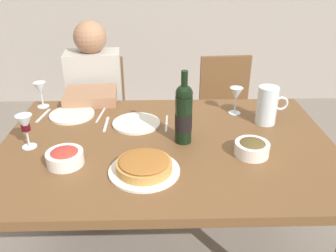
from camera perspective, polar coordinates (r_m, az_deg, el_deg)
dining_table at (r=1.64m, az=-0.09°, el=-5.56°), size 1.50×1.00×0.76m
wine_bottle at (r=1.54m, az=2.55°, el=1.99°), size 0.08×0.08×0.33m
water_pitcher at (r=1.80m, az=15.72°, el=2.91°), size 0.15×0.10×0.19m
baked_tart at (r=1.38m, az=-3.87°, el=-6.45°), size 0.28×0.28×0.06m
salad_bowl at (r=1.48m, az=-16.34°, el=-4.79°), size 0.15×0.15×0.07m
olive_bowl at (r=1.53m, az=13.43°, el=-3.40°), size 0.15×0.15×0.07m
wine_glass_left_diner at (r=1.63m, az=-22.11°, el=0.20°), size 0.07×0.07×0.15m
wine_glass_right_diner at (r=2.03m, az=-19.93°, el=5.56°), size 0.07×0.07×0.14m
wine_glass_centre at (r=1.87m, az=10.95°, el=4.95°), size 0.07×0.07×0.14m
dinner_plate_left_setting at (r=1.91m, az=-15.26°, el=1.79°), size 0.23×0.23×0.01m
dinner_plate_right_setting at (r=1.76m, az=-5.14°, el=0.45°), size 0.24×0.24×0.01m
fork_left_setting at (r=1.95m, az=-19.52°, el=1.61°), size 0.04×0.16×0.00m
knife_left_setting at (r=1.88m, az=-10.81°, el=1.78°), size 0.03×0.18×0.00m
knife_right_setting at (r=1.76m, az=-0.25°, el=0.41°), size 0.02×0.18×0.00m
spoon_right_setting at (r=1.78m, az=-9.97°, el=0.29°), size 0.01×0.16×0.00m
chair_left at (r=2.54m, az=-10.95°, el=2.04°), size 0.43×0.43×0.87m
diner_left at (r=2.28m, az=-11.64°, el=2.27°), size 0.36×0.53×1.16m
chair_right at (r=2.57m, az=9.39°, el=2.41°), size 0.42×0.42×0.87m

